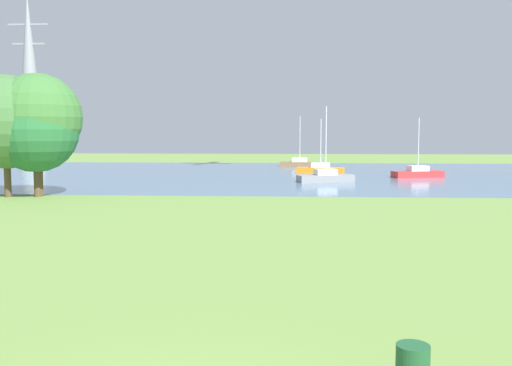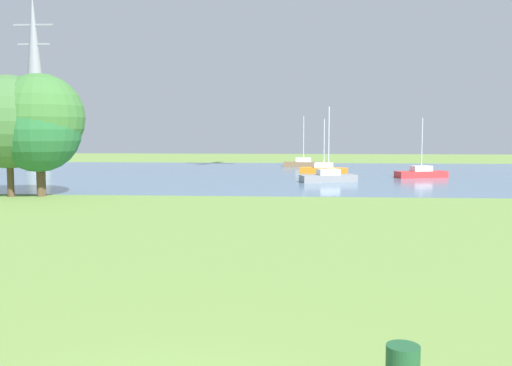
{
  "view_description": "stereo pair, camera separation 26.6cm",
  "coord_description": "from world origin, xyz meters",
  "px_view_note": "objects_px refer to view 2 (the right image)",
  "views": [
    {
      "loc": [
        1.81,
        -7.39,
        4.32
      ],
      "look_at": [
        0.2,
        18.34,
        1.97
      ],
      "focal_mm": 39.7,
      "sensor_mm": 36.0,
      "label": 1
    },
    {
      "loc": [
        2.07,
        -7.38,
        4.32
      ],
      "look_at": [
        0.2,
        18.34,
        1.97
      ],
      "focal_mm": 39.7,
      "sensor_mm": 36.0,
      "label": 2
    }
  ],
  "objects_px": {
    "electricity_pylon": "(35,76)",
    "tree_west_far": "(8,122)",
    "tree_west_near": "(38,130)",
    "tree_east_near": "(40,118)",
    "sailboat_red": "(421,173)",
    "sailboat_brown": "(303,163)",
    "sailboat_orange": "(324,169)",
    "sailboat_gray": "(328,177)"
  },
  "relations": [
    {
      "from": "sailboat_orange",
      "to": "tree_west_near",
      "type": "relative_size",
      "value": 0.77
    },
    {
      "from": "sailboat_red",
      "to": "tree_west_near",
      "type": "distance_m",
      "value": 33.77
    },
    {
      "from": "tree_west_far",
      "to": "tree_west_near",
      "type": "bearing_deg",
      "value": 8.31
    },
    {
      "from": "tree_west_near",
      "to": "electricity_pylon",
      "type": "bearing_deg",
      "value": 115.4
    },
    {
      "from": "sailboat_brown",
      "to": "tree_west_far",
      "type": "relative_size",
      "value": 0.76
    },
    {
      "from": "tree_west_far",
      "to": "tree_east_near",
      "type": "relative_size",
      "value": 0.99
    },
    {
      "from": "sailboat_brown",
      "to": "electricity_pylon",
      "type": "xyz_separation_m",
      "value": [
        -42.55,
        19.13,
        12.74
      ]
    },
    {
      "from": "sailboat_orange",
      "to": "electricity_pylon",
      "type": "bearing_deg",
      "value": 145.98
    },
    {
      "from": "sailboat_orange",
      "to": "tree_west_far",
      "type": "xyz_separation_m",
      "value": [
        -21.7,
        -22.26,
        4.49
      ]
    },
    {
      "from": "sailboat_red",
      "to": "tree_east_near",
      "type": "distance_m",
      "value": 33.7
    },
    {
      "from": "sailboat_gray",
      "to": "tree_west_near",
      "type": "distance_m",
      "value": 23.5
    },
    {
      "from": "electricity_pylon",
      "to": "sailboat_brown",
      "type": "bearing_deg",
      "value": -24.2
    },
    {
      "from": "sailboat_red",
      "to": "tree_west_near",
      "type": "height_order",
      "value": "tree_west_near"
    },
    {
      "from": "tree_west_far",
      "to": "sailboat_orange",
      "type": "bearing_deg",
      "value": 45.73
    },
    {
      "from": "sailboat_brown",
      "to": "electricity_pylon",
      "type": "distance_m",
      "value": 48.36
    },
    {
      "from": "sailboat_gray",
      "to": "sailboat_red",
      "type": "bearing_deg",
      "value": 30.65
    },
    {
      "from": "sailboat_orange",
      "to": "electricity_pylon",
      "type": "relative_size",
      "value": 0.21
    },
    {
      "from": "sailboat_gray",
      "to": "electricity_pylon",
      "type": "bearing_deg",
      "value": 138.06
    },
    {
      "from": "tree_west_far",
      "to": "tree_west_near",
      "type": "xyz_separation_m",
      "value": [
        1.88,
        0.27,
        -0.5
      ]
    },
    {
      "from": "sailboat_brown",
      "to": "sailboat_gray",
      "type": "height_order",
      "value": "sailboat_gray"
    },
    {
      "from": "sailboat_gray",
      "to": "tree_west_near",
      "type": "bearing_deg",
      "value": -148.51
    },
    {
      "from": "sailboat_red",
      "to": "tree_west_near",
      "type": "relative_size",
      "value": 0.77
    },
    {
      "from": "sailboat_red",
      "to": "electricity_pylon",
      "type": "distance_m",
      "value": 64.91
    },
    {
      "from": "tree_east_near",
      "to": "sailboat_red",
      "type": "bearing_deg",
      "value": 31.04
    },
    {
      "from": "sailboat_brown",
      "to": "sailboat_red",
      "type": "relative_size",
      "value": 1.1
    },
    {
      "from": "sailboat_brown",
      "to": "sailboat_orange",
      "type": "bearing_deg",
      "value": -79.76
    },
    {
      "from": "tree_east_near",
      "to": "electricity_pylon",
      "type": "xyz_separation_m",
      "value": [
        -24.79,
        51.86,
        7.96
      ]
    },
    {
      "from": "sailboat_orange",
      "to": "tree_east_near",
      "type": "bearing_deg",
      "value": -132.16
    },
    {
      "from": "sailboat_gray",
      "to": "tree_west_near",
      "type": "relative_size",
      "value": 0.88
    },
    {
      "from": "sailboat_orange",
      "to": "tree_west_near",
      "type": "xyz_separation_m",
      "value": [
        -19.82,
        -21.98,
        3.99
      ]
    },
    {
      "from": "electricity_pylon",
      "to": "tree_west_far",
      "type": "bearing_deg",
      "value": -66.42
    },
    {
      "from": "tree_west_far",
      "to": "tree_east_near",
      "type": "xyz_separation_m",
      "value": [
        1.96,
        0.46,
        0.29
      ]
    },
    {
      "from": "tree_west_near",
      "to": "sailboat_gray",
      "type": "bearing_deg",
      "value": 31.49
    },
    {
      "from": "sailboat_orange",
      "to": "sailboat_red",
      "type": "distance_m",
      "value": 9.97
    },
    {
      "from": "sailboat_brown",
      "to": "sailboat_orange",
      "type": "height_order",
      "value": "sailboat_brown"
    },
    {
      "from": "tree_east_near",
      "to": "sailboat_gray",
      "type": "bearing_deg",
      "value": 31.21
    },
    {
      "from": "tree_west_near",
      "to": "sailboat_orange",
      "type": "bearing_deg",
      "value": 47.96
    },
    {
      "from": "tree_west_near",
      "to": "tree_east_near",
      "type": "distance_m",
      "value": 0.82
    },
    {
      "from": "sailboat_orange",
      "to": "sailboat_gray",
      "type": "xyz_separation_m",
      "value": [
        -0.07,
        -9.88,
        0.01
      ]
    },
    {
      "from": "sailboat_orange",
      "to": "tree_east_near",
      "type": "height_order",
      "value": "tree_east_near"
    },
    {
      "from": "sailboat_orange",
      "to": "tree_east_near",
      "type": "xyz_separation_m",
      "value": [
        -19.74,
        -21.8,
        4.79
      ]
    },
    {
      "from": "tree_west_near",
      "to": "tree_east_near",
      "type": "relative_size",
      "value": 0.89
    }
  ]
}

